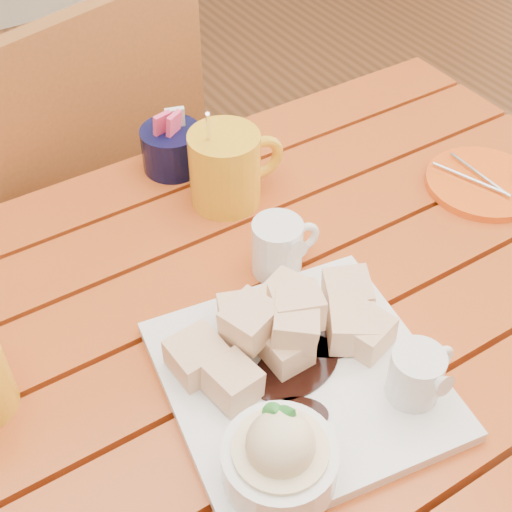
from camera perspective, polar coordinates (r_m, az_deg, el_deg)
table at (r=0.96m, az=0.60°, el=-9.57°), size 1.20×0.79×0.75m
dessert_plate at (r=0.78m, az=3.41°, el=-10.05°), size 0.33×0.33×0.12m
coffee_mug_right at (r=1.01m, az=-2.33°, el=7.13°), size 0.14×0.10×0.17m
cream_pitcher at (r=0.91m, az=1.86°, el=0.81°), size 0.09×0.08×0.08m
sugar_caddy at (r=1.09m, az=-6.75°, el=8.61°), size 0.09×0.09×0.10m
orange_saucer at (r=1.12m, az=17.79°, el=5.60°), size 0.17×0.17×0.02m
chair_far at (r=1.43m, az=-14.08°, el=4.43°), size 0.55×0.55×0.95m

